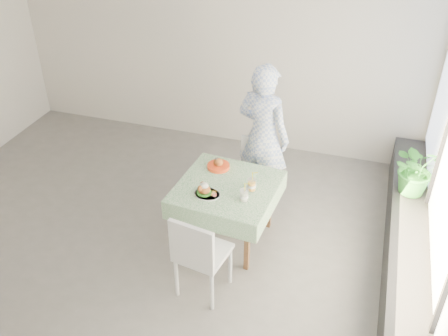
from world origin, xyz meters
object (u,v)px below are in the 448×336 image
(diner, at_px, (263,137))
(chair_far, at_px, (252,187))
(main_dish, at_px, (206,191))
(juice_cup_orange, at_px, (252,185))
(potted_plant, at_px, (418,169))
(chair_near, at_px, (203,268))
(cafe_table, at_px, (227,206))

(diner, bearing_deg, chair_far, 74.90)
(main_dish, height_order, juice_cup_orange, juice_cup_orange)
(potted_plant, bearing_deg, main_dish, -152.90)
(diner, distance_m, main_dish, 1.14)
(chair_near, relative_size, juice_cup_orange, 3.58)
(chair_far, xyz_separation_m, potted_plant, (1.85, 0.15, 0.54))
(juice_cup_orange, xyz_separation_m, potted_plant, (1.68, 0.85, 0.01))
(chair_far, xyz_separation_m, chair_near, (-0.09, -1.54, 0.03))
(chair_far, xyz_separation_m, juice_cup_orange, (0.17, -0.71, 0.54))
(juice_cup_orange, height_order, potted_plant, potted_plant)
(chair_near, xyz_separation_m, potted_plant, (1.94, 1.69, 0.51))
(cafe_table, xyz_separation_m, chair_near, (0.01, -0.83, -0.16))
(cafe_table, relative_size, diner, 0.61)
(chair_far, distance_m, juice_cup_orange, 0.90)
(cafe_table, distance_m, main_dish, 0.43)
(chair_near, bearing_deg, main_dish, 106.01)
(potted_plant, bearing_deg, diner, -179.78)
(diner, bearing_deg, chair_near, 99.69)
(diner, xyz_separation_m, juice_cup_orange, (0.09, -0.84, -0.11))
(main_dish, relative_size, juice_cup_orange, 1.03)
(juice_cup_orange, bearing_deg, diner, 96.13)
(juice_cup_orange, bearing_deg, potted_plant, 26.92)
(chair_far, xyz_separation_m, main_dish, (-0.26, -0.94, 0.52))
(main_dish, bearing_deg, diner, 72.14)
(potted_plant, bearing_deg, cafe_table, -156.36)
(main_dish, bearing_deg, chair_far, 74.25)
(chair_near, bearing_deg, cafe_table, 90.63)
(chair_near, xyz_separation_m, main_dish, (-0.17, 0.60, 0.49))
(main_dish, bearing_deg, cafe_table, 54.27)
(chair_near, height_order, potted_plant, potted_plant)
(cafe_table, distance_m, diner, 0.98)
(juice_cup_orange, relative_size, potted_plant, 0.44)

